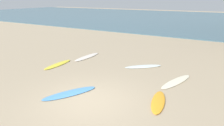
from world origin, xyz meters
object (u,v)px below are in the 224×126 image
surfboard_1 (87,57)px  surfboard_4 (176,82)px  surfboard_5 (70,93)px  surfboard_0 (143,66)px  surfboard_3 (158,102)px  surfboard_2 (58,64)px

surfboard_1 → surfboard_4: bearing=-9.8°
surfboard_1 → surfboard_5: size_ratio=1.03×
surfboard_4 → surfboard_0: bearing=-14.8°
surfboard_1 → surfboard_3: size_ratio=1.26×
surfboard_2 → surfboard_4: bearing=5.7°
surfboard_2 → surfboard_5: surfboard_2 is taller
surfboard_2 → surfboard_3: size_ratio=1.14×
surfboard_2 → surfboard_5: 4.17m
surfboard_0 → surfboard_2: surfboard_2 is taller
surfboard_0 → surfboard_4: 2.59m
surfboard_3 → surfboard_4: size_ratio=0.79×
surfboard_1 → surfboard_4: size_ratio=1.00×
surfboard_2 → surfboard_4: (6.79, 0.96, -0.00)m
surfboard_3 → surfboard_5: (-3.46, -1.16, -0.01)m
surfboard_1 → surfboard_2: size_ratio=1.11×
surfboard_1 → surfboard_0: bearing=2.2°
surfboard_5 → surfboard_0: bearing=101.5°
surfboard_1 → surfboard_2: surfboard_2 is taller
surfboard_0 → surfboard_5: same height
surfboard_1 → surfboard_4: (6.29, -1.25, -0.00)m
surfboard_0 → surfboard_3: 4.29m
surfboard_1 → surfboard_5: (2.75, -4.81, -0.00)m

